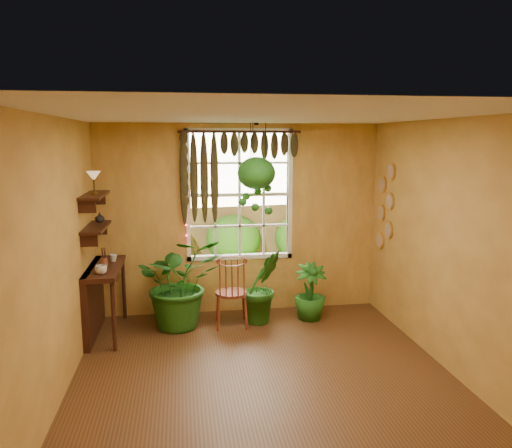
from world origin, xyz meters
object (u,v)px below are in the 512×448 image
(hanging_basket, at_px, (256,177))
(counter_ledge, at_px, (97,293))
(windsor_chair, at_px, (232,302))
(potted_plant_mid, at_px, (262,286))
(potted_plant_left, at_px, (180,282))

(hanging_basket, bearing_deg, counter_ledge, -170.66)
(windsor_chair, bearing_deg, hanging_basket, 41.22)
(potted_plant_mid, bearing_deg, counter_ledge, -176.49)
(windsor_chair, relative_size, hanging_basket, 0.92)
(potted_plant_mid, bearing_deg, windsor_chair, -167.51)
(counter_ledge, relative_size, potted_plant_left, 0.98)
(windsor_chair, bearing_deg, potted_plant_mid, 14.83)
(counter_ledge, height_order, potted_plant_left, potted_plant_left)
(potted_plant_left, height_order, potted_plant_mid, potted_plant_left)
(counter_ledge, relative_size, potted_plant_mid, 1.19)
(potted_plant_left, bearing_deg, hanging_basket, 12.13)
(windsor_chair, distance_m, potted_plant_left, 0.73)
(counter_ledge, bearing_deg, windsor_chair, 1.26)
(potted_plant_left, bearing_deg, windsor_chair, -6.92)
(potted_plant_mid, relative_size, hanging_basket, 0.81)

